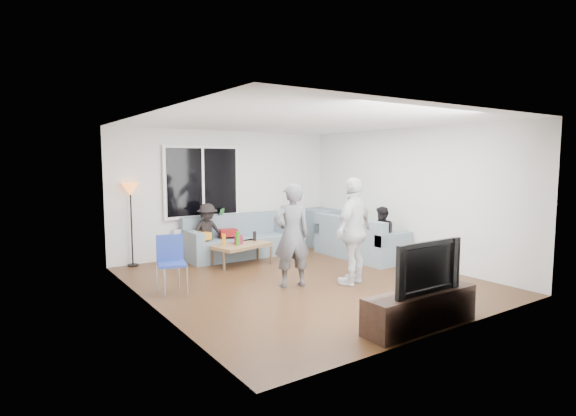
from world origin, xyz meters
TOP-DOWN VIEW (x-y plane):
  - floor at (0.00, 0.00)m, footprint 5.00×5.50m
  - ceiling at (0.00, 0.00)m, footprint 5.00×5.50m
  - wall_back at (0.00, 2.77)m, footprint 5.00×0.04m
  - wall_front at (0.00, -2.77)m, footprint 5.00×0.04m
  - wall_left at (-2.52, 0.00)m, footprint 0.04×5.50m
  - wall_right at (2.52, 0.00)m, footprint 0.04×5.50m
  - window_frame at (-0.60, 2.69)m, footprint 1.62×0.06m
  - window_glass at (-0.60, 2.65)m, footprint 1.50×0.02m
  - window_mullion at (-0.60, 2.64)m, footprint 0.05×0.03m
  - radiator at (-0.60, 2.65)m, footprint 1.30×0.12m
  - potted_plant at (-0.24, 2.62)m, footprint 0.23×0.19m
  - vase at (-0.97, 2.62)m, footprint 0.20×0.20m
  - sofa_back_section at (0.05, 2.27)m, footprint 2.30×0.85m
  - sofa_right_section at (2.02, 0.80)m, footprint 2.00×0.85m
  - sofa_corner at (2.23, 2.27)m, footprint 0.85×0.85m
  - cushion_yellow at (-0.88, 2.25)m, footprint 0.46×0.42m
  - cushion_red at (-0.20, 2.33)m, footprint 0.43×0.38m
  - coffee_table at (-0.30, 1.58)m, footprint 1.21×0.85m
  - pitcher at (-0.35, 1.62)m, footprint 0.17×0.17m
  - side_chair at (-2.05, 0.52)m, footprint 0.48×0.48m
  - floor_lamp at (-2.05, 2.64)m, footprint 0.32×0.32m
  - player_left at (-0.37, -0.19)m, footprint 0.68×0.54m
  - player_right at (0.55, -0.61)m, footprint 1.09×0.73m
  - spectator_right at (2.02, 0.19)m, footprint 0.51×0.60m
  - spectator_back at (-0.68, 2.30)m, footprint 0.74×0.43m
  - tv_console at (-0.10, -2.50)m, footprint 1.60×0.40m
  - television at (-0.10, -2.50)m, footprint 1.07×0.14m
  - bottle_b at (-0.42, 1.51)m, footprint 0.08×0.08m
  - bottle_e at (0.08, 1.74)m, footprint 0.07×0.07m
  - bottle_a at (-0.62, 1.69)m, footprint 0.07×0.07m

SIDE VIEW (x-z plane):
  - floor at x=0.00m, z-range -0.04..0.00m
  - coffee_table at x=-0.30m, z-range 0.00..0.40m
  - tv_console at x=-0.10m, z-range 0.00..0.44m
  - radiator at x=-0.60m, z-range 0.00..0.62m
  - sofa_back_section at x=0.05m, z-range 0.00..0.85m
  - sofa_right_section at x=2.02m, z-range 0.00..0.85m
  - sofa_corner at x=2.23m, z-range 0.00..0.85m
  - side_chair at x=-2.05m, z-range 0.00..0.86m
  - pitcher at x=-0.35m, z-range 0.40..0.57m
  - bottle_e at x=0.08m, z-range 0.40..0.59m
  - bottle_a at x=-0.62m, z-range 0.40..0.61m
  - cushion_yellow at x=-0.88m, z-range 0.44..0.58m
  - cushion_red at x=-0.20m, z-range 0.45..0.57m
  - bottle_b at x=-0.42m, z-range 0.40..0.66m
  - spectator_right at x=2.02m, z-range 0.00..1.10m
  - spectator_back at x=-0.68m, z-range 0.00..1.14m
  - vase at x=-0.97m, z-range 0.62..0.81m
  - television at x=-0.10m, z-range 0.44..1.06m
  - floor_lamp at x=-2.05m, z-range 0.00..1.56m
  - potted_plant at x=-0.24m, z-range 0.62..1.00m
  - player_left at x=-0.37m, z-range 0.00..1.63m
  - player_right at x=0.55m, z-range 0.00..1.72m
  - wall_back at x=0.00m, z-range 0.00..2.60m
  - wall_front at x=0.00m, z-range 0.00..2.60m
  - wall_left at x=-2.52m, z-range 0.00..2.60m
  - wall_right at x=2.52m, z-range 0.00..2.60m
  - window_frame at x=-0.60m, z-range 0.81..2.29m
  - window_glass at x=-0.60m, z-range 0.88..2.23m
  - window_mullion at x=-0.60m, z-range 0.88..2.23m
  - ceiling at x=0.00m, z-range 2.60..2.64m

